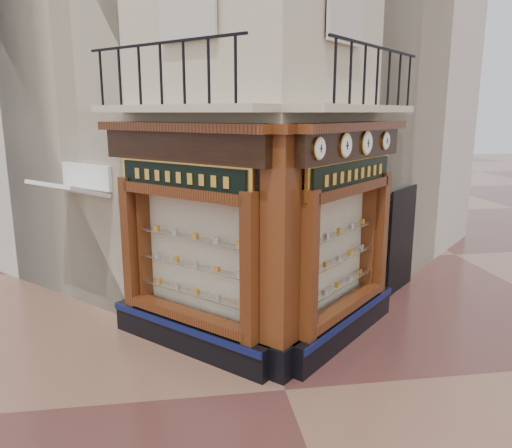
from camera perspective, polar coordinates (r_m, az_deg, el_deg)
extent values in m
plane|color=#4A2622|center=(8.03, 3.35, -18.41)|extent=(80.00, 80.00, 0.00)
cube|color=#C0B596|center=(13.10, -2.19, 20.79)|extent=(11.31, 11.31, 12.00)
cube|color=beige|center=(15.45, -12.86, 17.39)|extent=(11.31, 11.31, 11.00)
cube|color=beige|center=(15.91, 6.10, 17.47)|extent=(11.31, 11.31, 11.00)
cube|color=black|center=(9.12, -7.76, -12.54)|extent=(2.72, 2.72, 0.55)
cube|color=#0C133D|center=(8.91, -8.67, -11.68)|extent=(2.50, 2.50, 0.12)
cube|color=#3C190A|center=(7.72, -0.57, -5.20)|extent=(0.37, 0.37, 2.45)
cube|color=#3C190A|center=(9.60, -14.04, -2.00)|extent=(0.37, 0.37, 2.45)
cube|color=beige|center=(8.83, -6.55, -3.14)|extent=(1.80, 1.80, 2.10)
cube|color=black|center=(8.30, -8.35, 8.78)|extent=(2.69, 2.69, 0.50)
cube|color=#3C190A|center=(8.23, -8.77, 10.90)|extent=(2.86, 2.86, 0.14)
cube|color=black|center=(9.57, 10.04, -11.38)|extent=(2.72, 2.72, 0.55)
cube|color=#0C133D|center=(9.41, 11.14, -10.42)|extent=(2.50, 2.50, 0.12)
cube|color=#3C190A|center=(7.88, 5.87, -4.88)|extent=(0.37, 0.37, 2.45)
cube|color=#3C190A|center=(10.31, 13.85, -0.99)|extent=(0.37, 0.37, 2.45)
cube|color=beige|center=(9.22, 8.56, -2.52)|extent=(1.80, 1.80, 2.10)
cube|color=black|center=(8.78, 10.76, 8.90)|extent=(2.69, 2.69, 0.50)
cube|color=#3C190A|center=(8.74, 11.27, 10.90)|extent=(2.86, 2.86, 0.14)
cube|color=black|center=(8.32, 2.64, -15.04)|extent=(0.78, 0.78, 0.55)
cube|color=#3C190A|center=(7.62, 2.79, -2.11)|extent=(0.64, 0.64, 3.50)
cube|color=#3C190A|center=(7.38, 2.93, 10.84)|extent=(0.85, 0.85, 0.14)
cube|color=#C0B596|center=(8.22, -8.94, 12.91)|extent=(2.97, 2.97, 0.12)
cube|color=black|center=(8.05, -10.95, 19.63)|extent=(2.36, 2.36, 0.04)
cube|color=#C0B596|center=(8.73, 11.47, 12.79)|extent=(2.97, 2.97, 0.12)
cube|color=black|center=(8.65, 13.85, 19.00)|extent=(2.36, 2.36, 0.04)
cylinder|color=#B8963D|center=(7.48, 7.17, 8.56)|extent=(0.28, 0.28, 0.34)
cylinder|color=white|center=(7.46, 7.37, 8.55)|extent=(0.22, 0.22, 0.29)
cube|color=black|center=(7.46, 7.47, 8.54)|extent=(0.02, 0.02, 0.11)
cube|color=black|center=(7.46, 7.47, 8.54)|extent=(0.07, 0.07, 0.01)
cylinder|color=#B8963D|center=(8.24, 10.15, 8.83)|extent=(0.32, 0.32, 0.40)
cylinder|color=white|center=(8.22, 10.34, 8.82)|extent=(0.26, 0.26, 0.34)
cube|color=black|center=(8.22, 10.43, 8.81)|extent=(0.02, 0.02, 0.13)
cube|color=black|center=(8.22, 10.43, 8.81)|extent=(0.08, 0.08, 0.01)
cylinder|color=#B8963D|center=(8.96, 12.48, 9.02)|extent=(0.33, 0.33, 0.41)
cylinder|color=white|center=(8.95, 12.65, 9.01)|extent=(0.27, 0.27, 0.36)
cube|color=black|center=(8.95, 12.74, 9.00)|extent=(0.02, 0.02, 0.14)
cube|color=black|center=(8.95, 12.74, 9.00)|extent=(0.08, 0.08, 0.01)
cylinder|color=#B8963D|center=(9.74, 14.54, 9.18)|extent=(0.27, 0.27, 0.33)
cylinder|color=white|center=(9.72, 14.70, 9.17)|extent=(0.22, 0.22, 0.29)
cube|color=black|center=(9.72, 14.78, 9.16)|extent=(0.02, 0.02, 0.11)
cube|color=black|center=(9.72, 14.78, 9.16)|extent=(0.07, 0.07, 0.01)
cube|color=gold|center=(8.32, -8.43, 5.32)|extent=(2.12, 2.12, 0.57)
cube|color=black|center=(8.29, -8.63, 5.29)|extent=(1.97, 1.97, 0.42)
cube|color=gold|center=(8.81, 10.86, 5.64)|extent=(2.19, 2.19, 0.59)
cube|color=black|center=(8.79, 11.10, 5.62)|extent=(2.04, 2.04, 0.44)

